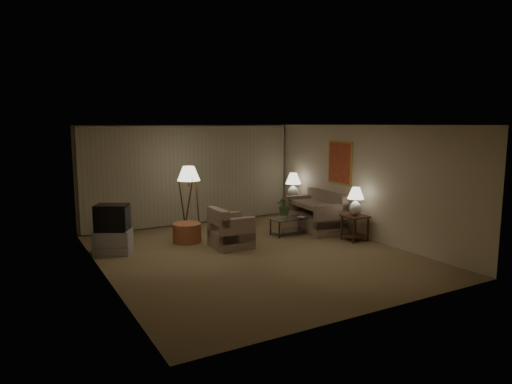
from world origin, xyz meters
TOP-DOWN VIEW (x-y plane):
  - ground at (0.00, 0.00)m, footprint 7.00×7.00m
  - room_shell at (0.02, 1.51)m, footprint 6.04×7.02m
  - sofa at (2.50, 1.17)m, footprint 1.96×1.30m
  - armchair at (-0.15, 0.71)m, footprint 0.85×0.81m
  - side_table_near at (2.65, -0.18)m, footprint 0.52×0.52m
  - side_table_far at (2.65, 2.42)m, footprint 0.52×0.44m
  - table_lamp_near at (2.65, -0.18)m, footprint 0.39×0.39m
  - table_lamp_far at (2.65, 2.42)m, footprint 0.44×0.44m
  - coffee_table at (1.64, 1.07)m, footprint 0.99×0.54m
  - tv_cabinet at (-2.55, 1.47)m, footprint 1.13×1.09m
  - crt_tv at (-2.55, 1.47)m, footprint 1.04×1.01m
  - floor_lamp at (-0.54, 2.22)m, footprint 0.55×0.55m
  - ottoman at (-0.84, 1.62)m, footprint 0.68×0.68m
  - vase at (1.49, 1.07)m, footprint 0.17×0.17m
  - flowers at (1.49, 1.07)m, footprint 0.48×0.44m
  - book at (1.89, 0.97)m, footprint 0.23×0.25m

SIDE VIEW (x-z plane):
  - ground at x=0.00m, z-range 0.00..0.00m
  - ottoman at x=-0.84m, z-range 0.00..0.44m
  - tv_cabinet at x=-2.55m, z-range 0.00..0.50m
  - coffee_table at x=1.64m, z-range 0.07..0.48m
  - armchair at x=-0.15m, z-range 0.00..0.71m
  - sofa at x=2.50m, z-range 0.00..0.78m
  - side_table_far at x=2.65m, z-range 0.10..0.70m
  - side_table_near at x=2.65m, z-range 0.11..0.71m
  - book at x=1.89m, z-range 0.41..0.43m
  - vase at x=1.49m, z-range 0.41..0.58m
  - crt_tv at x=-2.55m, z-range 0.50..1.06m
  - flowers at x=1.49m, z-range 0.58..1.04m
  - floor_lamp at x=-0.54m, z-range 0.04..1.75m
  - table_lamp_near at x=2.65m, z-range 0.66..1.33m
  - table_lamp_far at x=2.65m, z-range 0.67..1.43m
  - room_shell at x=0.02m, z-range 0.39..3.11m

